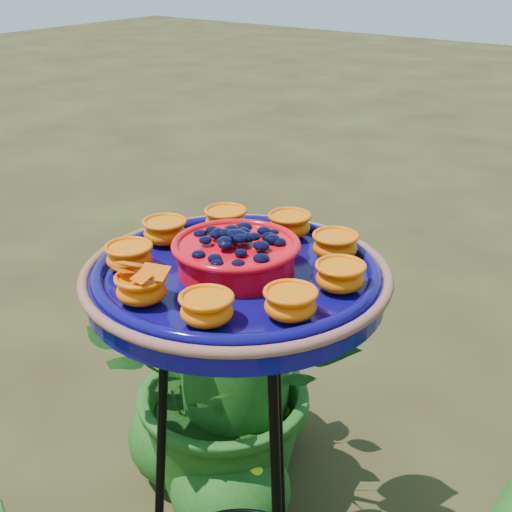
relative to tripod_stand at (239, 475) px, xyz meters
name	(u,v)px	position (x,y,z in m)	size (l,w,h in m)	color
tripod_stand	(239,475)	(0.00, 0.00, 0.00)	(0.36, 0.37, 0.92)	black
feeder_dish	(236,273)	(0.00, 0.00, 0.40)	(0.50, 0.50, 0.11)	#0B0758
shrub_back_left	(235,370)	(-0.38, 0.46, -0.17)	(0.70, 0.61, 0.78)	#184913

